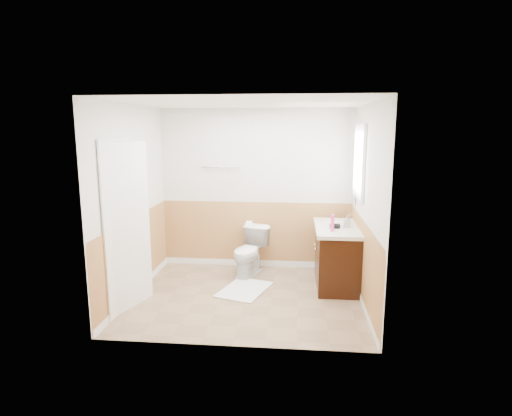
# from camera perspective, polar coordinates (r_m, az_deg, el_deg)

# --- Properties ---
(floor) EXTENTS (3.00, 3.00, 0.00)m
(floor) POSITION_cam_1_polar(r_m,az_deg,el_deg) (5.71, -1.26, -11.87)
(floor) COLOR #8C7051
(floor) RESTS_ON ground
(ceiling) EXTENTS (3.00, 3.00, 0.00)m
(ceiling) POSITION_cam_1_polar(r_m,az_deg,el_deg) (5.28, -1.38, 14.05)
(ceiling) COLOR white
(ceiling) RESTS_ON floor
(wall_back) EXTENTS (3.00, 0.00, 3.00)m
(wall_back) POSITION_cam_1_polar(r_m,az_deg,el_deg) (6.63, 0.00, 2.55)
(wall_back) COLOR silver
(wall_back) RESTS_ON floor
(wall_front) EXTENTS (3.00, 0.00, 3.00)m
(wall_front) POSITION_cam_1_polar(r_m,az_deg,el_deg) (4.09, -3.46, -2.62)
(wall_front) COLOR silver
(wall_front) RESTS_ON floor
(wall_left) EXTENTS (0.00, 3.00, 3.00)m
(wall_left) POSITION_cam_1_polar(r_m,az_deg,el_deg) (5.73, -16.39, 0.80)
(wall_left) COLOR silver
(wall_left) RESTS_ON floor
(wall_right) EXTENTS (0.00, 3.00, 3.00)m
(wall_right) POSITION_cam_1_polar(r_m,az_deg,el_deg) (5.39, 14.72, 0.29)
(wall_right) COLOR silver
(wall_right) RESTS_ON floor
(wainscot_back) EXTENTS (3.00, 0.00, 3.00)m
(wainscot_back) POSITION_cam_1_polar(r_m,az_deg,el_deg) (6.77, -0.01, -3.77)
(wainscot_back) COLOR tan
(wainscot_back) RESTS_ON floor
(wainscot_front) EXTENTS (3.00, 0.00, 3.00)m
(wainscot_front) POSITION_cam_1_polar(r_m,az_deg,el_deg) (4.34, -3.32, -12.26)
(wainscot_front) COLOR tan
(wainscot_front) RESTS_ON floor
(wainscot_left) EXTENTS (0.00, 2.60, 2.60)m
(wainscot_left) POSITION_cam_1_polar(r_m,az_deg,el_deg) (5.89, -15.90, -6.40)
(wainscot_left) COLOR tan
(wainscot_left) RESTS_ON floor
(wainscot_right) EXTENTS (0.00, 2.60, 2.60)m
(wainscot_right) POSITION_cam_1_polar(r_m,az_deg,el_deg) (5.57, 14.23, -7.32)
(wainscot_right) COLOR tan
(wainscot_right) RESTS_ON floor
(toilet) EXTENTS (0.61, 0.80, 0.72)m
(toilet) POSITION_cam_1_polar(r_m,az_deg,el_deg) (6.38, -0.91, -5.95)
(toilet) COLOR white
(toilet) RESTS_ON floor
(bath_mat) EXTENTS (0.77, 0.93, 0.02)m
(bath_mat) POSITION_cam_1_polar(r_m,az_deg,el_deg) (5.91, -1.58, -10.96)
(bath_mat) COLOR white
(bath_mat) RESTS_ON floor
(vanity_cabinet) EXTENTS (0.55, 1.10, 0.80)m
(vanity_cabinet) POSITION_cam_1_polar(r_m,az_deg,el_deg) (6.09, 10.83, -6.59)
(vanity_cabinet) COLOR black
(vanity_cabinet) RESTS_ON floor
(vanity_knob_left) EXTENTS (0.03, 0.03, 0.03)m
(vanity_knob_left) POSITION_cam_1_polar(r_m,az_deg,el_deg) (5.93, 8.07, -5.47)
(vanity_knob_left) COLOR silver
(vanity_knob_left) RESTS_ON vanity_cabinet
(vanity_knob_right) EXTENTS (0.03, 0.03, 0.03)m
(vanity_knob_right) POSITION_cam_1_polar(r_m,az_deg,el_deg) (6.13, 7.99, -4.95)
(vanity_knob_right) COLOR silver
(vanity_knob_right) RESTS_ON vanity_cabinet
(countertop) EXTENTS (0.60, 1.15, 0.05)m
(countertop) POSITION_cam_1_polar(r_m,az_deg,el_deg) (5.98, 10.88, -2.70)
(countertop) COLOR white
(countertop) RESTS_ON vanity_cabinet
(sink_basin) EXTENTS (0.36, 0.36, 0.02)m
(sink_basin) POSITION_cam_1_polar(r_m,az_deg,el_deg) (6.12, 10.85, -2.06)
(sink_basin) COLOR silver
(sink_basin) RESTS_ON countertop
(faucet) EXTENTS (0.02, 0.02, 0.14)m
(faucet) POSITION_cam_1_polar(r_m,az_deg,el_deg) (6.13, 12.55, -1.53)
(faucet) COLOR silver
(faucet) RESTS_ON countertop
(lotion_bottle) EXTENTS (0.05, 0.05, 0.22)m
(lotion_bottle) POSITION_cam_1_polar(r_m,az_deg,el_deg) (5.67, 10.28, -2.02)
(lotion_bottle) COLOR #EE3D91
(lotion_bottle) RESTS_ON countertop
(soap_dispenser) EXTENTS (0.09, 0.09, 0.18)m
(soap_dispenser) POSITION_cam_1_polar(r_m,az_deg,el_deg) (5.92, 12.21, -1.72)
(soap_dispenser) COLOR #9399A5
(soap_dispenser) RESTS_ON countertop
(hair_dryer_body) EXTENTS (0.14, 0.07, 0.07)m
(hair_dryer_body) POSITION_cam_1_polar(r_m,az_deg,el_deg) (5.85, 10.61, -2.39)
(hair_dryer_body) COLOR black
(hair_dryer_body) RESTS_ON countertop
(hair_dryer_handle) EXTENTS (0.03, 0.03, 0.07)m
(hair_dryer_handle) POSITION_cam_1_polar(r_m,az_deg,el_deg) (5.83, 10.33, -2.72)
(hair_dryer_handle) COLOR black
(hair_dryer_handle) RESTS_ON countertop
(mirror_panel) EXTENTS (0.02, 0.35, 0.90)m
(mirror_panel) POSITION_cam_1_polar(r_m,az_deg,el_deg) (6.42, 13.09, 4.70)
(mirror_panel) COLOR silver
(mirror_panel) RESTS_ON wall_right
(window_frame) EXTENTS (0.04, 0.80, 1.00)m
(window_frame) POSITION_cam_1_polar(r_m,az_deg,el_deg) (5.90, 13.76, 6.11)
(window_frame) COLOR white
(window_frame) RESTS_ON wall_right
(window_glass) EXTENTS (0.01, 0.70, 0.90)m
(window_glass) POSITION_cam_1_polar(r_m,az_deg,el_deg) (5.90, 13.92, 6.10)
(window_glass) COLOR white
(window_glass) RESTS_ON wall_right
(door) EXTENTS (0.29, 0.78, 2.04)m
(door) POSITION_cam_1_polar(r_m,az_deg,el_deg) (5.33, -17.04, -2.48)
(door) COLOR white
(door) RESTS_ON wall_left
(door_frame) EXTENTS (0.02, 0.92, 2.10)m
(door_frame) POSITION_cam_1_polar(r_m,az_deg,el_deg) (5.35, -17.80, -2.35)
(door_frame) COLOR white
(door_frame) RESTS_ON wall_left
(door_knob) EXTENTS (0.06, 0.06, 0.06)m
(door_knob) POSITION_cam_1_polar(r_m,az_deg,el_deg) (5.62, -15.17, -2.44)
(door_knob) COLOR silver
(door_knob) RESTS_ON door
(towel_bar) EXTENTS (0.62, 0.02, 0.02)m
(towel_bar) POSITION_cam_1_polar(r_m,az_deg,el_deg) (6.62, -4.81, 5.54)
(towel_bar) COLOR silver
(towel_bar) RESTS_ON wall_back
(tp_holder_bar) EXTENTS (0.14, 0.02, 0.02)m
(tp_holder_bar) POSITION_cam_1_polar(r_m,az_deg,el_deg) (6.67, -0.91, -2.21)
(tp_holder_bar) COLOR silver
(tp_holder_bar) RESTS_ON wall_back
(tp_roll) EXTENTS (0.10, 0.11, 0.11)m
(tp_roll) POSITION_cam_1_polar(r_m,az_deg,el_deg) (6.67, -0.91, -2.21)
(tp_roll) COLOR white
(tp_roll) RESTS_ON tp_holder_bar
(tp_sheet) EXTENTS (0.10, 0.01, 0.16)m
(tp_sheet) POSITION_cam_1_polar(r_m,az_deg,el_deg) (6.70, -0.91, -3.13)
(tp_sheet) COLOR white
(tp_sheet) RESTS_ON tp_roll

